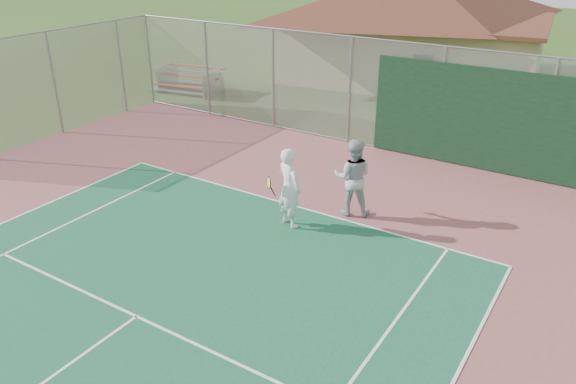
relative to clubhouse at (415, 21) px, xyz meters
The scene contains 6 objects.
back_fence 10.79m from the clubhouse, 64.43° to the right, with size 20.08×0.11×3.53m.
side_fence_left 16.04m from the clubhouse, 117.80° to the right, with size 0.08×9.00×3.50m.
clubhouse is the anchor object (origin of this frame).
bleachers 10.75m from the clubhouse, 134.61° to the right, with size 3.03×2.03×1.05m.
player_white_front 16.10m from the clubhouse, 79.16° to the right, with size 0.96×0.79×1.97m.
player_grey_back 14.99m from the clubhouse, 74.41° to the right, with size 1.17×1.06×1.96m.
Camera 1 is at (6.89, 0.77, 6.53)m, focal length 35.00 mm.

